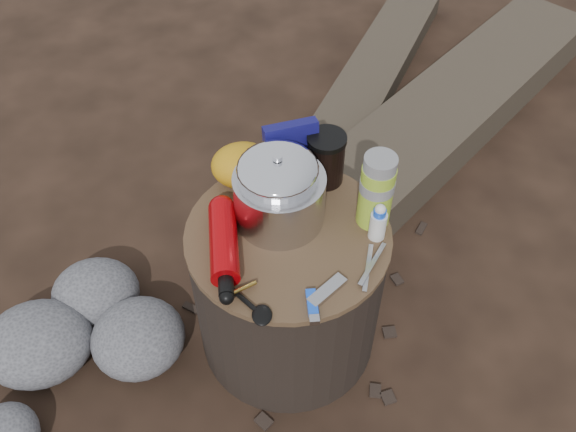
{
  "coord_description": "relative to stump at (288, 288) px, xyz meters",
  "views": [
    {
      "loc": [
        -0.06,
        -0.9,
        1.5
      ],
      "look_at": [
        0.0,
        0.0,
        0.48
      ],
      "focal_mm": 39.56,
      "sensor_mm": 36.0,
      "label": 1
    }
  ],
  "objects": [
    {
      "name": "log_main",
      "position": [
        0.53,
        0.72,
        -0.14
      ],
      "size": [
        1.49,
        1.48,
        0.15
      ],
      "primitive_type": "cube",
      "rotation": [
        0.0,
        0.0,
        -0.79
      ],
      "color": "#393025",
      "rests_on": "ground"
    },
    {
      "name": "stump",
      "position": [
        0.0,
        0.0,
        0.0
      ],
      "size": [
        0.46,
        0.46,
        0.42
      ],
      "primitive_type": "cylinder",
      "color": "black",
      "rests_on": "ground"
    },
    {
      "name": "squeeze_bottle",
      "position": [
        0.19,
        -0.02,
        0.25
      ],
      "size": [
        0.04,
        0.04,
        0.09
      ],
      "primitive_type": "cylinder",
      "color": "silver",
      "rests_on": "stump"
    },
    {
      "name": "spork",
      "position": [
        -0.11,
        -0.16,
        0.22
      ],
      "size": [
        0.13,
        0.14,
        0.01
      ],
      "primitive_type": null,
      "rotation": [
        0.0,
        0.0,
        0.73
      ],
      "color": "black",
      "rests_on": "stump"
    },
    {
      "name": "fuel_bottle",
      "position": [
        -0.14,
        -0.04,
        0.24
      ],
      "size": [
        0.07,
        0.26,
        0.06
      ],
      "primitive_type": null,
      "rotation": [
        0.0,
        0.0,
        0.05
      ],
      "color": "#AA0409",
      "rests_on": "stump"
    },
    {
      "name": "pot_grabber",
      "position": [
        0.16,
        -0.11,
        0.22
      ],
      "size": [
        0.08,
        0.13,
        0.01
      ],
      "primitive_type": null,
      "rotation": [
        0.0,
        0.0,
        -0.42
      ],
      "color": "#AEAEB3",
      "rests_on": "stump"
    },
    {
      "name": "multitool",
      "position": [
        0.07,
        -0.16,
        0.22
      ],
      "size": [
        0.09,
        0.08,
        0.01
      ],
      "primitive_type": "cube",
      "rotation": [
        0.0,
        0.0,
        -0.86
      ],
      "color": "#AEAEB3",
      "rests_on": "stump"
    },
    {
      "name": "ground",
      "position": [
        0.0,
        0.0,
        -0.21
      ],
      "size": [
        60.0,
        60.0,
        0.0
      ],
      "primitive_type": "plane",
      "color": "black",
      "rests_on": "ground"
    },
    {
      "name": "lighter",
      "position": [
        0.04,
        -0.19,
        0.22
      ],
      "size": [
        0.02,
        0.08,
        0.01
      ],
      "primitive_type": "cube",
      "rotation": [
        0.0,
        0.0,
        0.03
      ],
      "color": "blue",
      "rests_on": "stump"
    },
    {
      "name": "foil_windscreen",
      "position": [
        -0.02,
        0.05,
        0.27
      ],
      "size": [
        0.2,
        0.2,
        0.12
      ],
      "primitive_type": "cylinder",
      "color": "silver",
      "rests_on": "stump"
    },
    {
      "name": "thermos",
      "position": [
        0.19,
        0.03,
        0.3
      ],
      "size": [
        0.07,
        0.07,
        0.19
      ],
      "primitive_type": "cylinder",
      "color": "#9CC32E",
      "rests_on": "stump"
    },
    {
      "name": "travel_mug",
      "position": [
        0.1,
        0.16,
        0.28
      ],
      "size": [
        0.09,
        0.09,
        0.13
      ],
      "primitive_type": "cylinder",
      "color": "black",
      "rests_on": "stump"
    },
    {
      "name": "camping_pot",
      "position": [
        -0.02,
        0.06,
        0.3
      ],
      "size": [
        0.17,
        0.17,
        0.17
      ],
      "primitive_type": "cylinder",
      "color": "white",
      "rests_on": "stump"
    },
    {
      "name": "stuff_sack",
      "position": [
        -0.09,
        0.17,
        0.26
      ],
      "size": [
        0.15,
        0.12,
        0.1
      ],
      "primitive_type": "ellipsoid",
      "color": "#C48812",
      "rests_on": "stump"
    },
    {
      "name": "rock_ring",
      "position": [
        -0.49,
        -0.24,
        -0.13
      ],
      "size": [
        0.39,
        0.84,
        0.17
      ],
      "primitive_type": null,
      "color": "#515156",
      "rests_on": "ground"
    },
    {
      "name": "food_pouch",
      "position": [
        0.02,
        0.17,
        0.29
      ],
      "size": [
        0.13,
        0.06,
        0.16
      ],
      "primitive_type": "cube",
      "rotation": [
        0.0,
        0.0,
        0.23
      ],
      "color": "#100E56",
      "rests_on": "stump"
    },
    {
      "name": "log_small",
      "position": [
        0.42,
        1.14,
        -0.17
      ],
      "size": [
        0.67,
        1.05,
        0.09
      ],
      "primitive_type": "cube",
      "rotation": [
        0.0,
        0.0,
        -0.47
      ],
      "color": "#393025",
      "rests_on": "ground"
    }
  ]
}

